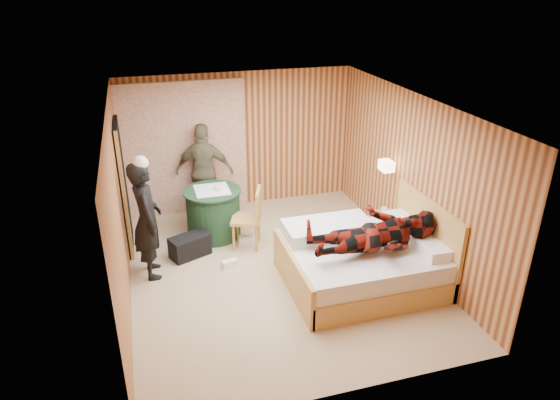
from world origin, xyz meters
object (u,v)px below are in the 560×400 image
object	(u,v)px
chair_near	(251,214)
woman_standing	(147,220)
nightstand	(386,231)
man_at_table	(205,171)
wall_lamp	(387,166)
round_table	(213,213)
bed	(364,260)
man_on_bed	(377,225)
duffel_bag	(190,246)
chair_far	(206,189)

from	to	relation	value
chair_near	woman_standing	size ratio (longest dim) A/B	0.57
nightstand	man_at_table	distance (m)	3.28
wall_lamp	chair_near	xyz separation A→B (m)	(-2.10, 0.37, -0.72)
wall_lamp	round_table	size ratio (longest dim) A/B	0.28
bed	woman_standing	world-z (taller)	woman_standing
man_on_bed	wall_lamp	bearing A→B (deg)	59.01
nightstand	chair_near	world-z (taller)	chair_near
man_on_bed	round_table	bearing A→B (deg)	130.30
bed	man_on_bed	distance (m)	0.71
bed	nightstand	distance (m)	1.11
round_table	chair_near	size ratio (longest dim) A/B	0.95
nightstand	duffel_bag	bearing A→B (deg)	169.20
round_table	duffel_bag	world-z (taller)	round_table
round_table	chair_near	xyz separation A→B (m)	(0.53, -0.53, 0.16)
duffel_bag	woman_standing	xyz separation A→B (m)	(-0.59, -0.35, 0.71)
chair_far	woman_standing	xyz separation A→B (m)	(-1.06, -1.66, 0.34)
bed	man_at_table	bearing A→B (deg)	123.57
bed	duffel_bag	world-z (taller)	bed
chair_far	man_at_table	bearing A→B (deg)	89.94
bed	chair_near	size ratio (longest dim) A/B	2.15
nightstand	man_on_bed	bearing A→B (deg)	-125.14
round_table	duffel_bag	bearing A→B (deg)	-129.99
round_table	chair_near	world-z (taller)	chair_near
man_at_table	duffel_bag	bearing A→B (deg)	89.37
wall_lamp	duffel_bag	size ratio (longest dim) A/B	0.43
chair_near	man_at_table	distance (m)	1.45
man_on_bed	nightstand	bearing A→B (deg)	54.86
duffel_bag	man_at_table	distance (m)	1.60
chair_near	duffel_bag	distance (m)	1.08
chair_near	woman_standing	distance (m)	1.66
duffel_bag	man_at_table	size ratio (longest dim) A/B	0.35
chair_near	man_on_bed	distance (m)	2.17
wall_lamp	chair_near	world-z (taller)	wall_lamp
duffel_bag	chair_near	bearing A→B (deg)	-20.61
chair_near	woman_standing	world-z (taller)	woman_standing
round_table	woman_standing	distance (m)	1.48
duffel_bag	woman_standing	world-z (taller)	woman_standing
duffel_bag	round_table	bearing A→B (deg)	27.52
chair_far	nightstand	bearing A→B (deg)	-36.22
bed	chair_near	world-z (taller)	bed
round_table	woman_standing	bearing A→B (deg)	-139.19
bed	man_at_table	world-z (taller)	man_at_table
man_at_table	chair_far	bearing A→B (deg)	108.61
round_table	woman_standing	world-z (taller)	woman_standing
chair_far	round_table	bearing A→B (deg)	-90.02
chair_far	man_at_table	xyz separation A→B (m)	(0.00, 0.05, 0.32)
wall_lamp	chair_far	bearing A→B (deg)	148.01
nightstand	chair_near	xyz separation A→B (m)	(-2.06, 0.62, 0.30)
chair_far	duffel_bag	xyz separation A→B (m)	(-0.47, -1.31, -0.37)
chair_far	wall_lamp	bearing A→B (deg)	-32.01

